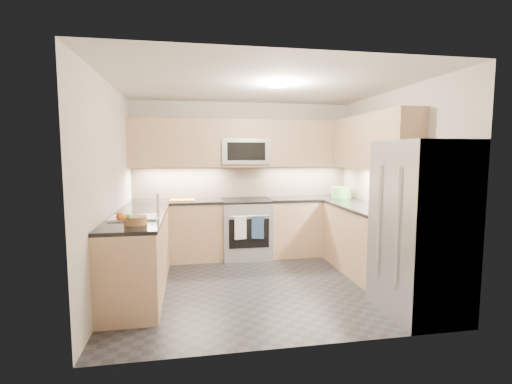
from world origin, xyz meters
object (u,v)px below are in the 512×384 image
microwave (245,151)px  utensil_bowl (341,192)px  fruit_basket (135,220)px  cutting_board (182,200)px  gas_range (246,229)px  refrigerator (420,229)px

microwave → utensil_bowl: bearing=-9.0°
microwave → fruit_basket: microwave is taller
cutting_board → gas_range: bearing=-1.5°
gas_range → fruit_basket: (-1.44, -1.89, 0.53)m
gas_range → fruit_basket: fruit_basket is taller
gas_range → utensil_bowl: bearing=-4.5°
cutting_board → refrigerator: bearing=-45.0°
gas_range → microwave: bearing=90.0°
microwave → fruit_basket: size_ratio=3.28×
refrigerator → fruit_basket: (-2.89, 0.53, 0.08)m
gas_range → microwave: (0.00, 0.12, 1.24)m
utensil_bowl → fruit_basket: 3.49m
refrigerator → gas_range: bearing=120.9°
gas_range → fruit_basket: bearing=-127.2°
refrigerator → cutting_board: size_ratio=4.72×
refrigerator → cutting_board: bearing=135.0°
gas_range → refrigerator: refrigerator is taller
microwave → refrigerator: size_ratio=0.42×
fruit_basket → refrigerator: bearing=-10.4°
gas_range → refrigerator: bearing=-59.1°
microwave → cutting_board: size_ratio=1.99×
microwave → cutting_board: bearing=-174.4°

